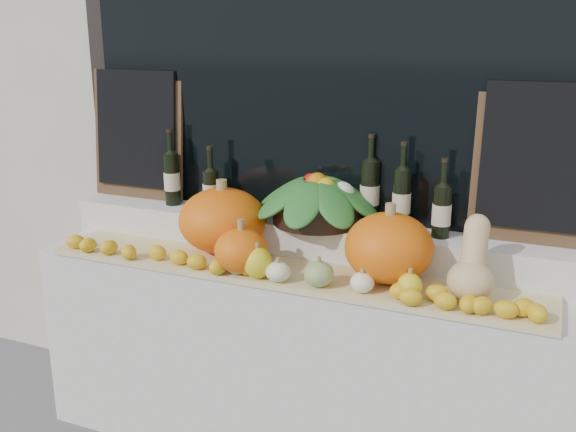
{
  "coord_description": "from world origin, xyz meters",
  "views": [
    {
      "loc": [
        0.97,
        -0.84,
        1.85
      ],
      "look_at": [
        0.0,
        1.45,
        1.12
      ],
      "focal_mm": 40.0,
      "sensor_mm": 36.0,
      "label": 1
    }
  ],
  "objects": [
    {
      "name": "chalkboard_left",
      "position": [
        -0.92,
        1.74,
        1.36
      ],
      "size": [
        0.5,
        0.08,
        0.62
      ],
      "rotation": [
        -0.09,
        0.0,
        0.0
      ],
      "color": "#4C331E",
      "rests_on": "rear_tier"
    },
    {
      "name": "wine_bottle_near_right",
      "position": [
        0.41,
        1.68,
        1.18
      ],
      "size": [
        0.08,
        0.08,
        0.37
      ],
      "color": "black",
      "rests_on": "rear_tier"
    },
    {
      "name": "butternut_squash",
      "position": [
        0.74,
        1.4,
        1.02
      ],
      "size": [
        0.17,
        0.22,
        0.3
      ],
      "color": "tan",
      "rests_on": "straw_bedding"
    },
    {
      "name": "lemon_heap",
      "position": [
        0.0,
        1.29,
        0.94
      ],
      "size": [
        2.2,
        0.16,
        0.06
      ],
      "primitive_type": null,
      "color": "gold",
      "rests_on": "straw_bedding"
    },
    {
      "name": "pumpkin_right",
      "position": [
        0.42,
        1.45,
        1.04
      ],
      "size": [
        0.37,
        0.37,
        0.27
      ],
      "primitive_type": "ellipsoid",
      "rotation": [
        0.0,
        0.0,
        -0.09
      ],
      "color": "orange",
      "rests_on": "straw_bedding"
    },
    {
      "name": "display_sill",
      "position": [
        0.0,
        1.52,
        0.44
      ],
      "size": [
        2.3,
        0.55,
        0.88
      ],
      "primitive_type": "cube",
      "color": "silver",
      "rests_on": "ground"
    },
    {
      "name": "decorative_gourds",
      "position": [
        0.1,
        1.29,
        0.96
      ],
      "size": [
        0.78,
        0.14,
        0.15
      ],
      "color": "#31671F",
      "rests_on": "straw_bedding"
    },
    {
      "name": "wine_bottle_far_left",
      "position": [
        -0.69,
        1.67,
        1.17
      ],
      "size": [
        0.08,
        0.08,
        0.36
      ],
      "color": "black",
      "rests_on": "rear_tier"
    },
    {
      "name": "produce_bowl",
      "position": [
        0.05,
        1.66,
        1.15
      ],
      "size": [
        0.58,
        0.58,
        0.23
      ],
      "color": "black",
      "rests_on": "rear_tier"
    },
    {
      "name": "wine_bottle_near_left",
      "position": [
        -0.47,
        1.66,
        1.14
      ],
      "size": [
        0.08,
        0.08,
        0.3
      ],
      "color": "black",
      "rests_on": "rear_tier"
    },
    {
      "name": "straw_bedding",
      "position": [
        0.0,
        1.4,
        0.89
      ],
      "size": [
        2.1,
        0.32,
        0.02
      ],
      "primitive_type": "cube",
      "color": "tan",
      "rests_on": "display_sill"
    },
    {
      "name": "pumpkin_center",
      "position": [
        -0.15,
        1.32,
        0.99
      ],
      "size": [
        0.26,
        0.26,
        0.18
      ],
      "primitive_type": "ellipsoid",
      "rotation": [
        0.0,
        0.0,
        0.2
      ],
      "color": "orange",
      "rests_on": "straw_bedding"
    },
    {
      "name": "pumpkin_left",
      "position": [
        -0.34,
        1.51,
        1.05
      ],
      "size": [
        0.49,
        0.49,
        0.28
      ],
      "primitive_type": "ellipsoid",
      "rotation": [
        0.0,
        0.0,
        0.34
      ],
      "color": "orange",
      "rests_on": "straw_bedding"
    },
    {
      "name": "chalkboard_right",
      "position": [
        0.92,
        1.74,
        1.36
      ],
      "size": [
        0.5,
        0.08,
        0.62
      ],
      "rotation": [
        -0.09,
        0.0,
        0.0
      ],
      "color": "#4C331E",
      "rests_on": "rear_tier"
    },
    {
      "name": "wine_bottle_tall",
      "position": [
        0.26,
        1.74,
        1.18
      ],
      "size": [
        0.08,
        0.08,
        0.39
      ],
      "color": "black",
      "rests_on": "rear_tier"
    },
    {
      "name": "rear_tier",
      "position": [
        0.0,
        1.68,
        0.96
      ],
      "size": [
        2.3,
        0.25,
        0.16
      ],
      "primitive_type": "cube",
      "color": "silver",
      "rests_on": "display_sill"
    },
    {
      "name": "wine_bottle_far_right",
      "position": [
        0.58,
        1.66,
        1.15
      ],
      "size": [
        0.08,
        0.08,
        0.32
      ],
      "color": "black",
      "rests_on": "rear_tier"
    }
  ]
}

